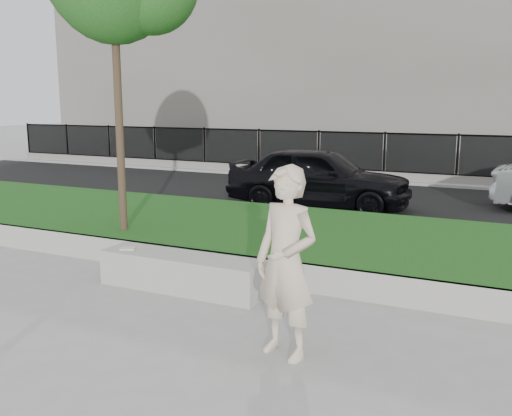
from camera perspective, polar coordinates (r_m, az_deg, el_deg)
The scene contains 11 objects.
ground at distance 7.43m, azimuth -4.53°, elevation -9.73°, with size 90.00×90.00×0.00m, color gray.
grass_bank at distance 9.96m, azimuth 4.14°, elevation -3.19°, with size 34.00×4.00×0.40m, color #0D340F.
grass_kerb at distance 8.23m, azimuth -0.90°, elevation -6.17°, with size 34.00×0.08×0.40m, color #9B9891.
street at distance 15.15m, azimuth 11.79°, elevation 0.73°, with size 34.00×7.00×0.04m, color black.
far_pavement at distance 19.50m, azimuth 15.00°, elevation 2.91°, with size 34.00×3.00×0.12m, color gray.
iron_fence at distance 18.46m, azimuth 14.49°, elevation 4.02°, with size 32.00×0.30×1.50m.
building_facade at distance 26.35m, azimuth 18.51°, elevation 15.45°, with size 34.00×10.00×10.00m, color #6A645D.
stone_bench at distance 8.02m, azimuth -7.39°, elevation -6.40°, with size 2.39×0.60×0.49m, color #9B9891.
man at distance 5.75m, azimuth 3.03°, elevation -5.51°, with size 0.72×0.47×1.97m, color beige.
book at distance 8.40m, azimuth -12.70°, elevation -3.97°, with size 0.21×0.15×0.02m, color beige.
car_dark at distance 13.71m, azimuth 6.31°, elevation 3.08°, with size 1.75×4.35×1.48m, color black.
Camera 1 is at (3.52, -6.01, 2.60)m, focal length 40.00 mm.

